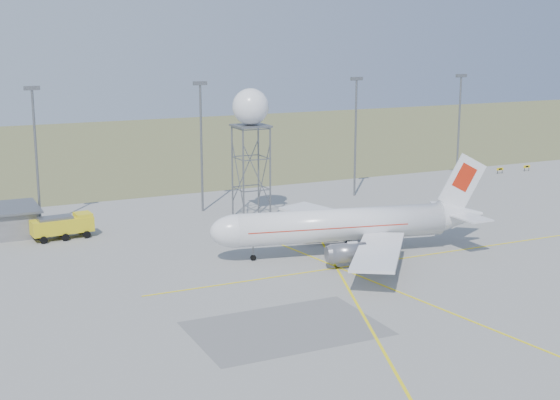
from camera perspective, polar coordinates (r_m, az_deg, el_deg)
name	(u,v)px	position (r m, az deg, el deg)	size (l,w,h in m)	color
ground	(558,349)	(75.55, 19.70, -10.21)	(400.00, 400.00, 0.00)	gray
grass_strip	(139,147)	(197.19, -10.27, 3.85)	(400.00, 120.00, 0.03)	#636B3B
mast_a	(36,145)	(116.65, -17.45, 3.83)	(2.20, 0.50, 20.50)	slate
mast_b	(201,136)	(122.57, -5.79, 4.70)	(2.20, 0.50, 20.50)	slate
mast_c	(356,127)	(134.51, 5.56, 5.36)	(2.20, 0.50, 20.50)	slate
mast_d	(459,121)	(146.99, 12.97, 5.69)	(2.20, 0.50, 20.50)	slate
taxi_sign_near	(500,169)	(163.00, 15.80, 2.17)	(1.60, 0.17, 1.20)	black
taxi_sign_far	(527,167)	(167.65, 17.61, 2.33)	(1.60, 0.17, 1.20)	black
airliner_main	(346,225)	(99.51, 4.82, -1.85)	(36.59, 35.02, 12.51)	silver
radar_tower	(251,146)	(117.35, -2.14, 3.94)	(5.46, 5.46, 19.77)	slate
fire_truck	(64,227)	(111.39, -15.52, -1.93)	(8.47, 3.85, 3.31)	gold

